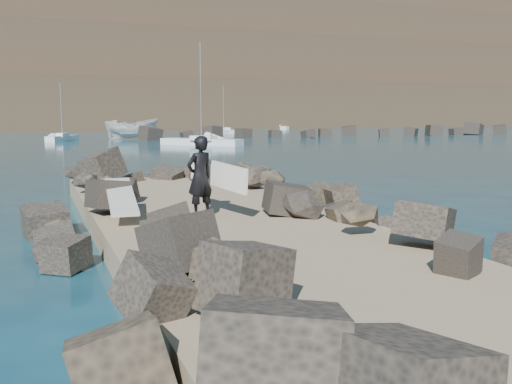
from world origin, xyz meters
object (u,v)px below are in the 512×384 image
(boat_imported, at_px, (132,129))
(sailboat_f, at_px, (277,128))
(surfboard_resting, at_px, (121,201))
(surfer_with_board, at_px, (202,177))

(boat_imported, distance_m, sailboat_f, 46.69)
(surfboard_resting, distance_m, boat_imported, 57.83)
(surfboard_resting, relative_size, surfer_with_board, 1.04)
(boat_imported, relative_size, sailboat_f, 1.03)
(surfboard_resting, relative_size, boat_imported, 0.39)
(surfboard_resting, bearing_deg, boat_imported, 84.27)
(boat_imported, height_order, surfer_with_board, surfer_with_board)
(surfer_with_board, height_order, sailboat_f, sailboat_f)
(surfer_with_board, xyz_separation_m, sailboat_f, (41.40, 89.85, -1.26))
(surfboard_resting, height_order, boat_imported, boat_imported)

